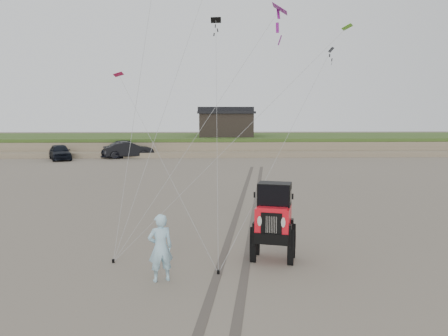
{
  "coord_description": "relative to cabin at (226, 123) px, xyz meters",
  "views": [
    {
      "loc": [
        0.1,
        -13.33,
        4.81
      ],
      "look_at": [
        0.65,
        3.0,
        2.6
      ],
      "focal_mm": 35.0,
      "sensor_mm": 36.0,
      "label": 1
    }
  ],
  "objects": [
    {
      "name": "man",
      "position": [
        -3.28,
        -38.5,
        -2.27
      ],
      "size": [
        0.82,
        0.67,
        1.93
      ],
      "primitive_type": "imported",
      "rotation": [
        0.0,
        0.0,
        3.48
      ],
      "color": "#94D9E4",
      "rests_on": "ground"
    },
    {
      "name": "truck_b",
      "position": [
        -9.94,
        -6.76,
        -2.44
      ],
      "size": [
        5.13,
        3.17,
        1.6
      ],
      "primitive_type": "imported",
      "rotation": [
        0.0,
        0.0,
        1.9
      ],
      "color": "black",
      "rests_on": "ground"
    },
    {
      "name": "truck_c",
      "position": [
        -10.87,
        -5.36,
        -2.44
      ],
      "size": [
        3.89,
        5.95,
        1.6
      ],
      "primitive_type": "imported",
      "rotation": [
        0.0,
        0.0,
        -0.32
      ],
      "color": "black",
      "rests_on": "ground"
    },
    {
      "name": "tire_tracks",
      "position": [
        0.0,
        -29.0,
        -3.23
      ],
      "size": [
        5.22,
        29.74,
        0.01
      ],
      "color": "#4C443D",
      "rests_on": "ground"
    },
    {
      "name": "stake_main",
      "position": [
        -4.95,
        -36.99,
        -3.18
      ],
      "size": [
        0.08,
        0.08,
        0.12
      ],
      "primitive_type": "cylinder",
      "color": "black",
      "rests_on": "ground"
    },
    {
      "name": "dune_ridge",
      "position": [
        -2.0,
        0.5,
        -2.42
      ],
      "size": [
        160.0,
        14.25,
        1.73
      ],
      "color": "#7A6B54",
      "rests_on": "ground"
    },
    {
      "name": "kite_flock",
      "position": [
        0.57,
        -28.78,
        6.64
      ],
      "size": [
        11.15,
        6.19,
        7.44
      ],
      "color": "#64CD24",
      "rests_on": "ground"
    },
    {
      "name": "stake_aux",
      "position": [
        -1.65,
        -38.05,
        -3.18
      ],
      "size": [
        0.08,
        0.08,
        0.12
      ],
      "primitive_type": "cylinder",
      "color": "black",
      "rests_on": "ground"
    },
    {
      "name": "truck_a",
      "position": [
        -16.21,
        -8.22,
        -2.49
      ],
      "size": [
        3.43,
        4.69,
        1.49
      ],
      "primitive_type": "imported",
      "rotation": [
        0.0,
        0.0,
        0.44
      ],
      "color": "black",
      "rests_on": "ground"
    },
    {
      "name": "cabin",
      "position": [
        0.0,
        0.0,
        0.0
      ],
      "size": [
        6.4,
        5.4,
        3.35
      ],
      "color": "black",
      "rests_on": "dune_ridge"
    },
    {
      "name": "jeep",
      "position": [
        0.13,
        -36.91,
        -2.24
      ],
      "size": [
        3.64,
        5.76,
        1.99
      ],
      "primitive_type": null,
      "rotation": [
        0.0,
        0.0,
        -0.27
      ],
      "color": "red",
      "rests_on": "ground"
    },
    {
      "name": "ground",
      "position": [
        -2.0,
        -37.0,
        -3.24
      ],
      "size": [
        160.0,
        160.0,
        0.0
      ],
      "primitive_type": "plane",
      "color": "#6B6054",
      "rests_on": "ground"
    }
  ]
}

